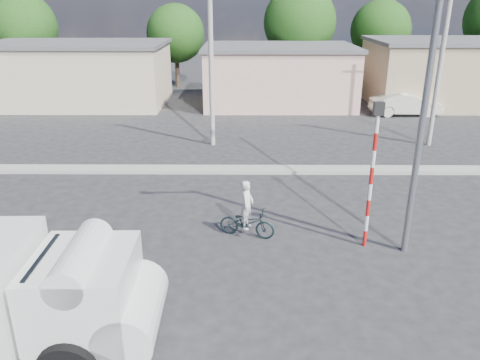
{
  "coord_description": "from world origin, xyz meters",
  "views": [
    {
      "loc": [
        -0.45,
        -10.94,
        6.91
      ],
      "look_at": [
        -0.55,
        3.59,
        1.3
      ],
      "focal_mm": 35.0,
      "sensor_mm": 36.0,
      "label": 1
    }
  ],
  "objects_px": {
    "traffic_pole": "(373,164)",
    "streetlight": "(422,81)",
    "bicycle": "(247,223)",
    "car_cream": "(405,104)",
    "cyclist": "(247,214)"
  },
  "relations": [
    {
      "from": "car_cream",
      "to": "streetlight",
      "type": "distance_m",
      "value": 18.86
    },
    {
      "from": "cyclist",
      "to": "car_cream",
      "type": "bearing_deg",
      "value": -15.04
    },
    {
      "from": "cyclist",
      "to": "bicycle",
      "type": "bearing_deg",
      "value": 0.0
    },
    {
      "from": "car_cream",
      "to": "streetlight",
      "type": "relative_size",
      "value": 0.49
    },
    {
      "from": "bicycle",
      "to": "traffic_pole",
      "type": "height_order",
      "value": "traffic_pole"
    },
    {
      "from": "car_cream",
      "to": "traffic_pole",
      "type": "distance_m",
      "value": 18.51
    },
    {
      "from": "bicycle",
      "to": "car_cream",
      "type": "distance_m",
      "value": 19.46
    },
    {
      "from": "bicycle",
      "to": "streetlight",
      "type": "bearing_deg",
      "value": -84.62
    },
    {
      "from": "traffic_pole",
      "to": "streetlight",
      "type": "relative_size",
      "value": 0.48
    },
    {
      "from": "car_cream",
      "to": "traffic_pole",
      "type": "bearing_deg",
      "value": 156.38
    },
    {
      "from": "bicycle",
      "to": "traffic_pole",
      "type": "xyz_separation_m",
      "value": [
        3.53,
        -0.59,
        2.13
      ]
    },
    {
      "from": "cyclist",
      "to": "traffic_pole",
      "type": "xyz_separation_m",
      "value": [
        3.53,
        -0.59,
        1.82
      ]
    },
    {
      "from": "streetlight",
      "to": "traffic_pole",
      "type": "bearing_deg",
      "value": 162.27
    },
    {
      "from": "traffic_pole",
      "to": "streetlight",
      "type": "bearing_deg",
      "value": -17.73
    },
    {
      "from": "car_cream",
      "to": "traffic_pole",
      "type": "relative_size",
      "value": 1.0
    }
  ]
}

